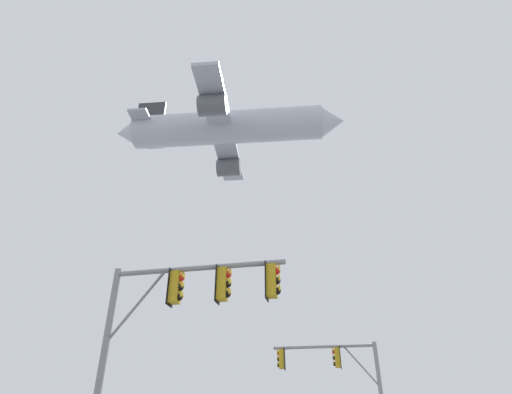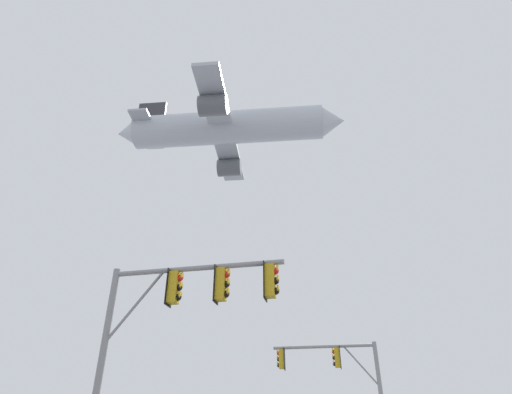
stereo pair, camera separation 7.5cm
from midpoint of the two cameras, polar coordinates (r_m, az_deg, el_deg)
name	(u,v)px [view 1 (the left image)]	position (r m, az deg, el deg)	size (l,w,h in m)	color
signal_pole_near	(178,312)	(12.25, -10.64, -14.94)	(5.08, 1.08, 5.99)	gray
signal_pole_far	(340,374)	(22.23, 11.17, -22.33)	(5.00, 0.87, 5.71)	gray
airplane	(227,128)	(56.20, -3.89, 9.20)	(30.05, 23.22, 8.21)	#B7BCC6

